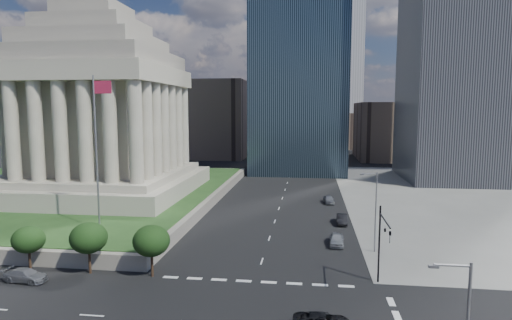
% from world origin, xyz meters
% --- Properties ---
extents(ground, '(500.00, 500.00, 0.00)m').
position_xyz_m(ground, '(0.00, 100.00, 0.00)').
color(ground, black).
rests_on(ground, ground).
extents(plaza_terrace, '(66.00, 70.00, 1.80)m').
position_xyz_m(plaza_terrace, '(-45.00, 50.00, 0.90)').
color(plaza_terrace, slate).
rests_on(plaza_terrace, ground).
extents(plaza_lawn, '(64.00, 68.00, 0.10)m').
position_xyz_m(plaza_lawn, '(-45.00, 50.00, 1.85)').
color(plaza_lawn, '#203E19').
rests_on(plaza_lawn, plaza_terrace).
extents(war_memorial, '(34.00, 34.00, 39.00)m').
position_xyz_m(war_memorial, '(-34.00, 48.00, 21.40)').
color(war_memorial, gray).
rests_on(war_memorial, plaza_lawn).
extents(flagpole, '(2.52, 0.24, 20.00)m').
position_xyz_m(flagpole, '(-21.83, 24.00, 13.11)').
color(flagpole, slate).
rests_on(flagpole, plaza_lawn).
extents(midrise_glass, '(26.00, 26.00, 60.00)m').
position_xyz_m(midrise_glass, '(2.00, 95.00, 30.00)').
color(midrise_glass, black).
rests_on(midrise_glass, ground).
extents(building_filler_ne, '(20.00, 30.00, 20.00)m').
position_xyz_m(building_filler_ne, '(32.00, 130.00, 10.00)').
color(building_filler_ne, brown).
rests_on(building_filler_ne, ground).
extents(building_filler_nw, '(24.00, 30.00, 28.00)m').
position_xyz_m(building_filler_nw, '(-30.00, 130.00, 14.00)').
color(building_filler_nw, brown).
rests_on(building_filler_nw, ground).
extents(traffic_signal_ne, '(0.30, 5.74, 8.00)m').
position_xyz_m(traffic_signal_ne, '(12.50, 13.70, 5.25)').
color(traffic_signal_ne, black).
rests_on(traffic_signal_ne, ground).
extents(street_lamp_north, '(2.13, 0.22, 10.00)m').
position_xyz_m(street_lamp_north, '(13.33, 25.00, 5.66)').
color(street_lamp_north, slate).
rests_on(street_lamp_north, ground).
extents(suv_grey, '(2.26, 4.75, 1.34)m').
position_xyz_m(suv_grey, '(-23.40, 11.00, 0.67)').
color(suv_grey, slate).
rests_on(suv_grey, ground).
extents(parked_sedan_near, '(2.10, 4.65, 1.55)m').
position_xyz_m(parked_sedan_near, '(9.00, 27.23, 0.77)').
color(parked_sedan_near, gray).
rests_on(parked_sedan_near, ground).
extents(parked_sedan_mid, '(1.65, 4.47, 1.46)m').
position_xyz_m(parked_sedan_mid, '(10.40, 37.84, 0.73)').
color(parked_sedan_mid, black).
rests_on(parked_sedan_mid, ground).
extents(parked_sedan_far, '(4.53, 2.23, 1.49)m').
position_xyz_m(parked_sedan_far, '(9.00, 52.47, 0.74)').
color(parked_sedan_far, slate).
rests_on(parked_sedan_far, ground).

